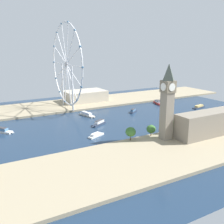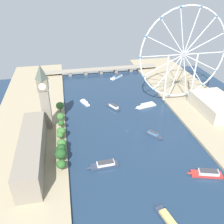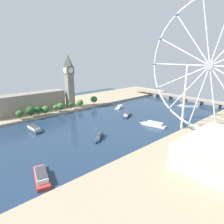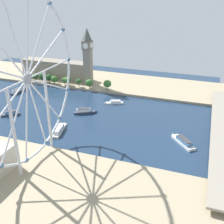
# 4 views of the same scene
# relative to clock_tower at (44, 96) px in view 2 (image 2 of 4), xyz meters

# --- Properties ---
(ground_plane) EXTENTS (407.91, 407.91, 0.00)m
(ground_plane) POSITION_rel_clock_tower_xyz_m (93.77, -23.14, -44.26)
(ground_plane) COLOR #1E334C
(riverbank_left) EXTENTS (90.00, 520.00, 3.00)m
(riverbank_left) POSITION_rel_clock_tower_xyz_m (-25.19, -23.14, -42.76)
(riverbank_left) COLOR tan
(riverbank_left) RESTS_ON ground_plane
(riverbank_right) EXTENTS (90.00, 520.00, 3.00)m
(riverbank_right) POSITION_rel_clock_tower_xyz_m (212.73, -23.14, -42.76)
(riverbank_right) COLOR tan
(riverbank_right) RESTS_ON ground_plane
(clock_tower) EXTENTS (12.90, 12.90, 79.22)m
(clock_tower) POSITION_rel_clock_tower_xyz_m (0.00, 0.00, 0.00)
(clock_tower) COLOR gray
(clock_tower) RESTS_ON riverbank_left
(parliament_block) EXTENTS (22.00, 107.23, 26.60)m
(parliament_block) POSITION_rel_clock_tower_xyz_m (-13.31, -61.62, -27.96)
(parliament_block) COLOR gray
(parliament_block) RESTS_ON riverbank_left
(tree_row_embankment) EXTENTS (12.49, 125.62, 14.22)m
(tree_row_embankment) POSITION_rel_clock_tower_xyz_m (14.55, -31.28, -33.06)
(tree_row_embankment) COLOR #513823
(tree_row_embankment) RESTS_ON riverbank_left
(ferris_wheel) EXTENTS (129.21, 3.20, 131.24)m
(ferris_wheel) POSITION_rel_clock_tower_xyz_m (187.94, 39.27, 26.00)
(ferris_wheel) COLOR silver
(ferris_wheel) RESTS_ON riverbank_right
(riverside_hall) EXTENTS (45.60, 70.12, 18.44)m
(riverside_hall) POSITION_rel_clock_tower_xyz_m (222.08, -5.65, -32.04)
(riverside_hall) COLOR #BCB29E
(riverside_hall) RESTS_ON riverbank_right
(river_bridge) EXTENTS (219.91, 16.28, 8.63)m
(river_bridge) POSITION_rel_clock_tower_xyz_m (93.77, 178.76, -37.88)
(river_bridge) COLOR gray
(river_bridge) RESTS_ON ground_plane
(tour_boat_0) EXTENTS (34.26, 12.61, 5.46)m
(tour_boat_0) POSITION_rel_clock_tower_xyz_m (136.42, 29.50, -41.99)
(tour_boat_0) COLOR beige
(tour_boat_0) RESTS_ON ground_plane
(tour_boat_1) EXTENTS (12.66, 31.15, 4.45)m
(tour_boat_1) POSITION_rel_clock_tower_xyz_m (92.83, -150.16, -42.38)
(tour_boat_1) COLOR #2D384C
(tour_boat_1) RESTS_ON ground_plane
(tour_boat_2) EXTENTS (33.73, 16.10, 6.05)m
(tour_boat_2) POSITION_rel_clock_tower_xyz_m (148.42, -112.07, -41.75)
(tour_boat_2) COLOR #B22D28
(tour_boat_2) RESTS_ON ground_plane
(tour_boat_3) EXTENTS (28.02, 25.27, 5.90)m
(tour_boat_3) POSITION_rel_clock_tower_xyz_m (118.36, 148.06, -41.83)
(tour_boat_3) COLOR white
(tour_boat_3) RESTS_ON ground_plane
(tour_boat_4) EXTENTS (17.40, 21.42, 5.45)m
(tour_boat_4) POSITION_rel_clock_tower_xyz_m (121.79, -41.27, -42.07)
(tour_boat_4) COLOR #2D384C
(tour_boat_4) RESTS_ON ground_plane
(tour_boat_5) EXTENTS (17.34, 26.67, 6.19)m
(tour_boat_5) POSITION_rel_clock_tower_xyz_m (88.40, 34.75, -41.73)
(tour_boat_5) COLOR #2D384C
(tour_boat_5) RESTS_ON ground_plane
(tour_boat_6) EXTENTS (32.95, 9.49, 5.54)m
(tour_boat_6) POSITION_rel_clock_tower_xyz_m (55.34, -80.52, -41.99)
(tour_boat_6) COLOR #2D384C
(tour_boat_6) RESTS_ON ground_plane
(tour_boat_7) EXTENTS (13.12, 24.03, 4.33)m
(tour_boat_7) POSITION_rel_clock_tower_xyz_m (50.08, 57.48, -42.52)
(tour_boat_7) COLOR white
(tour_boat_7) RESTS_ON ground_plane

